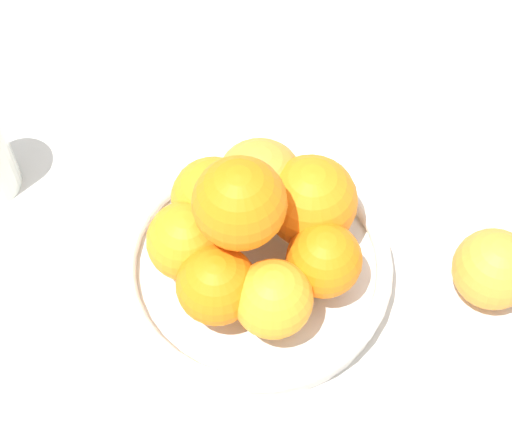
# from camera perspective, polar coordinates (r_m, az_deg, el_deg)

# --- Properties ---
(ground_plane) EXTENTS (4.00, 4.00, 0.00)m
(ground_plane) POSITION_cam_1_polar(r_m,az_deg,el_deg) (0.80, -0.00, -4.05)
(ground_plane) COLOR beige
(fruit_bowl) EXTENTS (0.25, 0.25, 0.03)m
(fruit_bowl) POSITION_cam_1_polar(r_m,az_deg,el_deg) (0.79, -0.00, -3.44)
(fruit_bowl) COLOR silver
(fruit_bowl) RESTS_ON ground_plane
(orange_pile) EXTENTS (0.19, 0.19, 0.14)m
(orange_pile) POSITION_cam_1_polar(r_m,az_deg,el_deg) (0.74, -0.05, -0.54)
(orange_pile) COLOR orange
(orange_pile) RESTS_ON fruit_bowl
(stray_orange) EXTENTS (0.07, 0.07, 0.07)m
(stray_orange) POSITION_cam_1_polar(r_m,az_deg,el_deg) (0.79, 15.51, -3.13)
(stray_orange) COLOR orange
(stray_orange) RESTS_ON ground_plane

